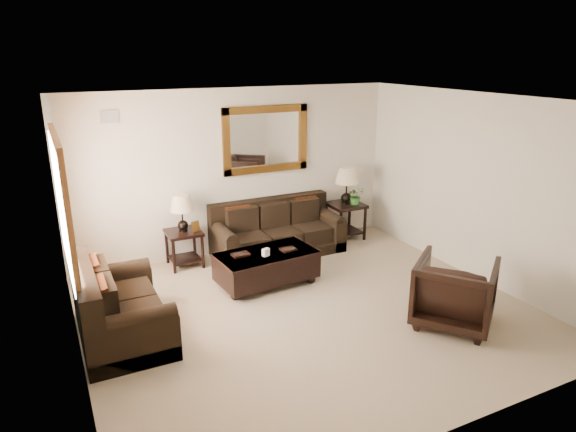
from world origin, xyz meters
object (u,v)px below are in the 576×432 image
loveseat (117,311)px  coffee_table (266,264)px  end_table_left (183,220)px  end_table_right (346,192)px  sofa (277,234)px  armchair (455,289)px

loveseat → coffee_table: 2.24m
end_table_left → loveseat: bearing=-126.3°
end_table_right → sofa: bearing=-176.5°
end_table_left → coffee_table: size_ratio=0.78×
loveseat → coffee_table: (2.17, 0.57, -0.04)m
sofa → loveseat: bearing=-150.0°
sofa → end_table_left: (-1.54, 0.12, 0.44)m
end_table_left → coffee_table: 1.54m
loveseat → coffee_table: bearing=-75.2°
armchair → coffee_table: bearing=0.2°
loveseat → end_table_left: (1.28, 1.75, 0.42)m
sofa → coffee_table: size_ratio=1.44×
loveseat → end_table_right: end_table_right is taller
loveseat → sofa: bearing=-60.0°
sofa → end_table_right: end_table_right is taller
end_table_right → armchair: (-0.46, -3.22, -0.38)m
end_table_right → coffee_table: size_ratio=0.88×
loveseat → armchair: bearing=-111.7°
coffee_table → end_table_left: bearing=122.1°
sofa → loveseat: size_ratio=1.30×
end_table_left → end_table_right: bearing=-0.6°
sofa → armchair: size_ratio=2.28×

